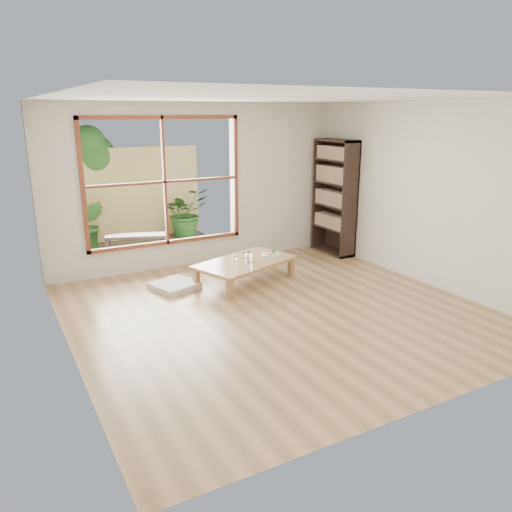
{
  "coord_description": "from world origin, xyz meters",
  "views": [
    {
      "loc": [
        -3.09,
        -5.08,
        2.45
      ],
      "look_at": [
        0.07,
        0.67,
        0.55
      ],
      "focal_mm": 35.0,
      "sensor_mm": 36.0,
      "label": 1
    }
  ],
  "objects": [
    {
      "name": "glass_mid",
      "position": [
        0.33,
        1.39,
        0.37
      ],
      "size": [
        0.07,
        0.07,
        0.1
      ],
      "primitive_type": "cylinder",
      "color": "silver",
      "rests_on": "low_table"
    },
    {
      "name": "glass_short",
      "position": [
        0.24,
        1.35,
        0.37
      ],
      "size": [
        0.07,
        0.07,
        0.08
      ],
      "primitive_type": "cylinder",
      "color": "silver",
      "rests_on": "low_table"
    },
    {
      "name": "glass_small",
      "position": [
        0.04,
        1.26,
        0.36
      ],
      "size": [
        0.06,
        0.06,
        0.07
      ],
      "primitive_type": "cylinder",
      "color": "silver",
      "rests_on": "low_table"
    },
    {
      "name": "garden_tree",
      "position": [
        -1.28,
        4.86,
        1.63
      ],
      "size": [
        1.04,
        0.85,
        2.22
      ],
      "color": "#4C3D2D",
      "rests_on": "ground"
    },
    {
      "name": "low_table",
      "position": [
        0.18,
        1.2,
        0.29
      ],
      "size": [
        1.67,
        1.28,
        0.32
      ],
      "rotation": [
        0.0,
        0.0,
        0.34
      ],
      "color": "#A0794D",
      "rests_on": "ground"
    },
    {
      "name": "glass_tall",
      "position": [
        0.21,
        1.12,
        0.4
      ],
      "size": [
        0.08,
        0.08,
        0.15
      ],
      "primitive_type": "cylinder",
      "color": "silver",
      "rests_on": "low_table"
    },
    {
      "name": "bookshelf",
      "position": [
        2.32,
        1.9,
        1.0
      ],
      "size": [
        0.32,
        0.9,
        2.0
      ],
      "primitive_type": "cube",
      "color": "black",
      "rests_on": "ground"
    },
    {
      "name": "shrub_left",
      "position": [
        -1.44,
        4.23,
        0.46
      ],
      "size": [
        0.51,
        0.42,
        0.87
      ],
      "primitive_type": "imported",
      "rotation": [
        0.0,
        0.0,
        -0.09
      ],
      "color": "#2F5820",
      "rests_on": "deck"
    },
    {
      "name": "ground",
      "position": [
        0.0,
        0.0,
        0.0
      ],
      "size": [
        5.0,
        5.0,
        0.0
      ],
      "primitive_type": "plane",
      "color": "tan",
      "rests_on": "ground"
    },
    {
      "name": "bamboo_fence",
      "position": [
        -0.6,
        4.56,
        0.9
      ],
      "size": [
        2.8,
        0.06,
        1.8
      ],
      "primitive_type": "cube",
      "color": "tan",
      "rests_on": "ground"
    },
    {
      "name": "shrub_right",
      "position": [
        0.41,
        4.24,
        0.51
      ],
      "size": [
        0.98,
        0.89,
        0.97
      ],
      "primitive_type": "imported",
      "rotation": [
        0.0,
        0.0,
        0.16
      ],
      "color": "#2F5820",
      "rests_on": "deck"
    },
    {
      "name": "deck",
      "position": [
        -0.6,
        3.56,
        0.0
      ],
      "size": [
        2.8,
        2.0,
        0.05
      ],
      "primitive_type": "cube",
      "color": "#322A24",
      "rests_on": "ground"
    },
    {
      "name": "floor_cushion",
      "position": [
        -0.86,
        1.43,
        0.04
      ],
      "size": [
        0.71,
        0.71,
        0.08
      ],
      "primitive_type": "cube",
      "rotation": [
        0.0,
        0.0,
        0.3
      ],
      "color": "beige",
      "rests_on": "ground"
    },
    {
      "name": "food_tray",
      "position": [
        0.67,
        1.29,
        0.34
      ],
      "size": [
        0.33,
        0.29,
        0.09
      ],
      "rotation": [
        0.0,
        0.0,
        -0.41
      ],
      "color": "white",
      "rests_on": "low_table"
    },
    {
      "name": "garden_bench",
      "position": [
        -0.82,
        3.43,
        0.31
      ],
      "size": [
        1.12,
        0.67,
        0.34
      ],
      "rotation": [
        0.0,
        0.0,
        -0.35
      ],
      "color": "black",
      "rests_on": "deck"
    }
  ]
}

